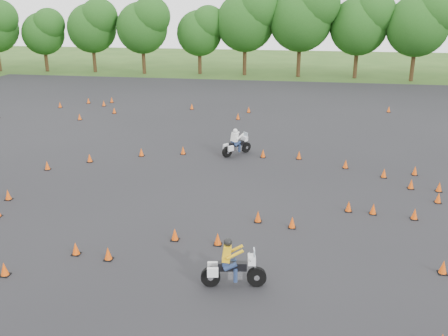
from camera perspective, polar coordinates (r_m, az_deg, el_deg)
ground at (r=19.75m, az=-1.85°, el=-7.04°), size 140.00×140.00×0.00m
asphalt_pad at (r=25.20m, az=0.72°, el=-1.11°), size 62.00×62.00×0.00m
treeline at (r=52.57m, az=8.09°, el=14.46°), size 87.33×32.64×10.90m
traffic_cones at (r=24.70m, az=0.40°, el=-0.97°), size 36.33×33.05×0.45m
rider_yellow at (r=15.79m, az=1.12°, el=-10.88°), size 2.14×0.96×1.60m
rider_white at (r=28.66m, az=1.44°, el=3.06°), size 1.82×1.97×1.59m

